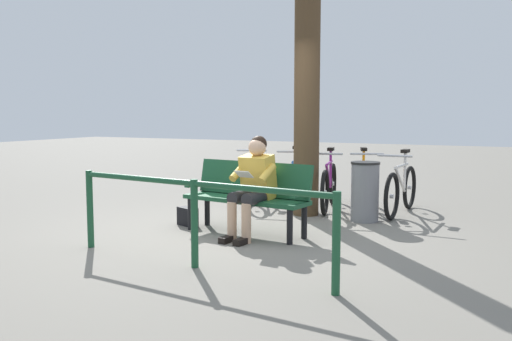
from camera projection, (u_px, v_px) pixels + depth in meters
The scene contains 12 objects.
ground_plane at pixel (224, 233), 6.81m from camera, with size 40.00×40.00×0.00m, color slate.
bench at pixel (249, 192), 6.80m from camera, with size 1.65×0.68×0.87m.
person_reading at pixel (253, 182), 6.55m from camera, with size 0.52×0.80×1.20m.
handbag at pixel (188, 217), 7.27m from camera, with size 0.30×0.14×0.24m, color black.
tree_trunk at pixel (307, 103), 7.89m from camera, with size 0.36×0.36×3.21m, color #4C3823.
litter_bin at pixel (365, 191), 7.54m from camera, with size 0.39×0.39×0.81m.
bicycle_purple at pixel (401, 190), 8.07m from camera, with size 0.48×1.68×0.94m.
bicycle_blue at pixel (364, 186), 8.46m from camera, with size 0.67×1.60×0.94m.
bicycle_green at pixel (329, 186), 8.48m from camera, with size 0.52×1.66×0.94m.
bicycle_black at pixel (295, 182), 8.92m from camera, with size 0.63×1.62×0.94m.
bicycle_silver at pixel (257, 180), 9.18m from camera, with size 0.54×1.65×0.94m.
railing_fence at pixel (194, 207), 5.27m from camera, with size 2.99×0.44×0.85m.
Camera 1 is at (-3.28, 5.85, 1.48)m, focal length 39.10 mm.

